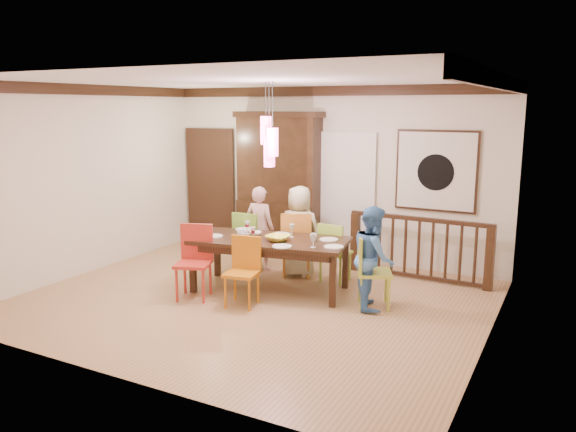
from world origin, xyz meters
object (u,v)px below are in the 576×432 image
at_px(person_far_mid, 299,231).
at_px(person_far_left, 260,228).
at_px(chair_end_right, 375,266).
at_px(chair_far_left, 251,237).
at_px(person_end_right, 373,257).
at_px(china_hutch, 279,184).
at_px(dining_table, 270,244).
at_px(balustrade, 419,247).

bearing_deg(person_far_mid, person_far_left, -6.84).
relative_size(chair_end_right, person_far_mid, 0.68).
bearing_deg(chair_end_right, chair_far_left, 49.56).
distance_m(person_far_left, person_end_right, 2.31).
xyz_separation_m(chair_far_left, china_hutch, (-0.09, 1.09, 0.70)).
relative_size(china_hutch, person_far_mid, 1.78).
bearing_deg(person_end_right, chair_far_left, 47.01).
height_order(chair_far_left, person_end_right, person_end_right).
distance_m(dining_table, person_far_mid, 0.82).
xyz_separation_m(china_hutch, person_far_mid, (0.90, -1.00, -0.55)).
height_order(dining_table, chair_far_left, chair_far_left).
height_order(china_hutch, person_end_right, china_hutch).
height_order(dining_table, person_far_left, person_far_left).
distance_m(balustrade, person_end_right, 1.48).
distance_m(dining_table, china_hutch, 2.09).
relative_size(dining_table, person_far_left, 1.71).
bearing_deg(person_far_left, person_end_right, 160.04).
height_order(chair_end_right, person_far_mid, person_far_mid).
height_order(china_hutch, balustrade, china_hutch).
xyz_separation_m(chair_far_left, person_far_mid, (0.81, 0.09, 0.15)).
xyz_separation_m(chair_far_left, balustrade, (2.48, 0.74, -0.05)).
xyz_separation_m(china_hutch, person_end_right, (2.36, -1.80, -0.58)).
relative_size(person_far_left, person_end_right, 1.01).
height_order(chair_far_left, chair_end_right, chair_far_left).
distance_m(chair_far_left, person_end_right, 2.38).
bearing_deg(person_end_right, balustrade, -33.91).
relative_size(dining_table, person_far_mid, 1.64).
xyz_separation_m(person_far_left, person_end_right, (2.16, -0.81, -0.01)).
height_order(person_far_left, person_end_right, person_far_left).
relative_size(balustrade, person_end_right, 1.63).
bearing_deg(dining_table, chair_far_left, 125.65).
relative_size(china_hutch, person_far_left, 1.85).
distance_m(chair_end_right, person_far_mid, 1.68).
xyz_separation_m(balustrade, person_far_left, (-2.37, -0.65, 0.17)).
distance_m(chair_far_left, person_far_mid, 0.83).
bearing_deg(chair_end_right, china_hutch, 29.54).
distance_m(chair_far_left, balustrade, 2.59).
bearing_deg(chair_far_left, person_far_left, -139.00).
distance_m(dining_table, person_far_left, 1.05).
height_order(person_far_left, person_far_mid, person_far_mid).
distance_m(chair_end_right, person_end_right, 0.13).
bearing_deg(dining_table, person_end_right, -9.64).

